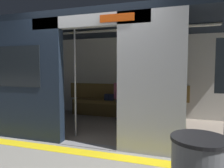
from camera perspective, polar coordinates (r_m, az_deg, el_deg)
The scene contains 9 objects.
ground_plane at distance 3.83m, azimuth -6.29°, elevation -16.46°, with size 60.00×60.00×0.00m, color gray.
platform_edge_strip at distance 3.58m, azimuth -8.35°, elevation -17.98°, with size 8.00×0.24×0.01m, color yellow.
train_car at distance 4.78m, azimuth -1.15°, elevation 6.86°, with size 6.40×2.81×2.37m.
bench_seat at distance 5.85m, azimuth 2.98°, elevation -5.68°, with size 2.99×0.44×0.45m.
person_seated at distance 5.74m, azimuth 3.11°, elevation -2.58°, with size 0.55×0.71×1.17m.
handbag at distance 5.97m, azimuth -0.76°, elevation -3.63°, with size 0.26×0.15×0.17m.
book at distance 5.77m, azimuth 7.09°, elevation -4.66°, with size 0.15×0.22×0.03m, color #26598C.
grab_pole_door at distance 4.16m, azimuth -10.07°, elevation 0.88°, with size 0.04×0.04×2.23m, color silver.
grab_pole_far at distance 3.88m, azimuth 2.78°, elevation 0.69°, with size 0.04×0.04×2.23m, color silver.
Camera 1 is at (-1.47, 3.27, 1.36)m, focal length 33.41 mm.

